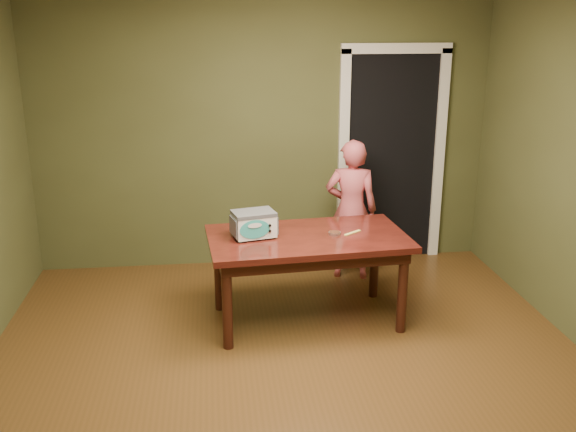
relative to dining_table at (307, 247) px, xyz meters
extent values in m
plane|color=#553618|center=(-0.23, -1.09, -0.65)|extent=(5.00, 5.00, 0.00)
cube|color=#494E29|center=(-0.23, 1.41, 0.65)|extent=(4.50, 0.02, 2.60)
cube|color=black|center=(1.07, 1.71, 0.40)|extent=(0.90, 0.60, 2.10)
cube|color=black|center=(1.07, 1.40, 0.40)|extent=(0.90, 0.02, 2.10)
cube|color=white|center=(0.57, 1.38, 0.40)|extent=(0.10, 0.06, 2.20)
cube|color=white|center=(1.57, 1.38, 0.40)|extent=(0.10, 0.06, 2.20)
cube|color=white|center=(1.07, 1.38, 1.50)|extent=(1.10, 0.06, 0.10)
cube|color=black|center=(0.00, 0.00, 0.07)|extent=(1.66, 1.02, 0.05)
cube|color=black|center=(0.00, 0.00, 0.00)|extent=(1.53, 0.89, 0.10)
cylinder|color=black|center=(-0.67, -0.40, -0.30)|extent=(0.08, 0.08, 0.70)
cylinder|color=black|center=(-0.72, 0.30, -0.30)|extent=(0.08, 0.08, 0.70)
cylinder|color=black|center=(0.72, -0.30, -0.30)|extent=(0.08, 0.08, 0.70)
cylinder|color=black|center=(0.67, 0.40, -0.30)|extent=(0.08, 0.08, 0.70)
cylinder|color=#4C4F54|center=(-0.54, -0.10, 0.11)|extent=(0.02, 0.02, 0.01)
cylinder|color=#4C4F54|center=(-0.58, 0.07, 0.11)|extent=(0.02, 0.02, 0.01)
cylinder|color=#4C4F54|center=(-0.29, -0.04, 0.11)|extent=(0.02, 0.02, 0.01)
cylinder|color=#4C4F54|center=(-0.32, 0.13, 0.11)|extent=(0.02, 0.02, 0.01)
cube|color=white|center=(-0.43, 0.02, 0.20)|extent=(0.36, 0.30, 0.18)
cube|color=#4C4F54|center=(-0.43, 0.02, 0.30)|extent=(0.37, 0.30, 0.03)
cube|color=#4C4F54|center=(-0.60, -0.02, 0.20)|extent=(0.06, 0.20, 0.14)
cube|color=#4C4F54|center=(-0.27, 0.06, 0.20)|extent=(0.06, 0.20, 0.14)
ellipsoid|color=teal|center=(-0.43, -0.10, 0.20)|extent=(0.24, 0.06, 0.15)
cylinder|color=black|center=(-0.31, -0.08, 0.22)|extent=(0.02, 0.02, 0.02)
cylinder|color=black|center=(-0.31, -0.08, 0.18)|extent=(0.02, 0.01, 0.02)
cylinder|color=silver|center=(0.22, 0.00, 0.11)|extent=(0.10, 0.10, 0.02)
cylinder|color=#4C2519|center=(0.22, 0.00, 0.12)|extent=(0.09, 0.09, 0.01)
cube|color=#F7EC6B|center=(0.37, 0.02, 0.10)|extent=(0.16, 0.13, 0.01)
imported|color=#C5515A|center=(0.56, 0.90, 0.03)|extent=(0.56, 0.43, 1.36)
camera|label=1|loc=(-0.74, -4.85, 1.80)|focal=40.00mm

